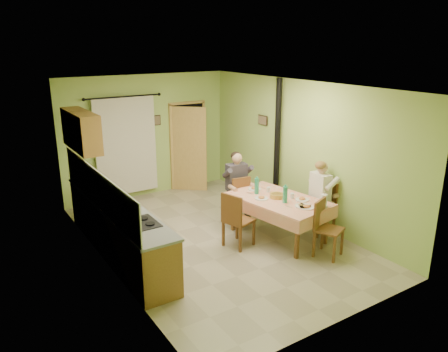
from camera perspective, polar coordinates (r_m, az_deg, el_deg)
floor at (r=8.18m, az=-1.10°, el=-8.17°), size 4.00×6.00×0.01m
room_shell at (r=7.58m, az=-1.18°, el=4.34°), size 4.04×6.04×2.82m
kitchen_run at (r=7.66m, az=-13.73°, el=-6.60°), size 0.64×3.64×1.56m
upper_cabinets at (r=8.39m, az=-18.19°, el=5.67°), size 0.35×1.40×0.70m
curtain at (r=10.02m, az=-12.66°, el=3.89°), size 1.70×0.07×2.22m
doorway at (r=10.64m, az=-4.64°, el=3.85°), size 0.96×0.59×2.15m
dining_table at (r=8.17m, az=7.07°, el=-5.43°), size 1.38×1.98×0.76m
tableware at (r=7.96m, az=7.87°, el=-2.65°), size 0.84×1.57×0.33m
chair_far at (r=8.88m, az=1.74°, el=-4.01°), size 0.44×0.44×0.95m
chair_near at (r=7.66m, az=13.35°, el=-8.11°), size 0.55×0.55×0.98m
chair_right at (r=8.53m, az=12.46°, el=-5.35°), size 0.48×0.48×1.00m
chair_left at (r=7.80m, az=1.84°, el=-7.13°), size 0.55×0.55×1.01m
man_far at (r=8.70m, az=1.74°, el=-0.36°), size 0.61×0.50×1.39m
man_right at (r=8.32m, az=12.64°, el=-1.63°), size 0.50×0.61×1.39m
stove_flue at (r=9.33m, az=6.86°, el=1.68°), size 0.24×0.24×2.80m
picture_back at (r=10.29m, az=-8.79°, el=7.21°), size 0.19×0.03×0.23m
picture_right at (r=9.64m, az=5.08°, el=7.28°), size 0.03×0.31×0.21m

